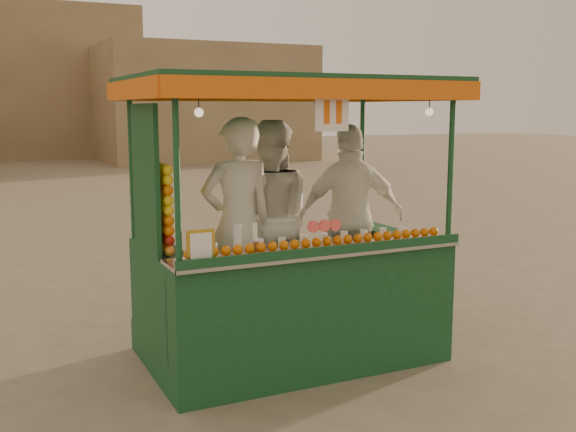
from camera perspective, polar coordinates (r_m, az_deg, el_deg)
name	(u,v)px	position (r m, az deg, el deg)	size (l,w,h in m)	color
ground	(299,347)	(6.70, 0.93, -10.97)	(90.00, 90.00, 0.00)	brown
building_right	(203,104)	(31.22, -7.17, 9.33)	(9.00, 6.00, 5.00)	#947F54
juice_cart	(286,273)	(6.14, -0.17, -4.77)	(2.82, 1.82, 2.56)	#0F391C
vendor_left	(238,224)	(6.17, -4.24, -0.64)	(0.72, 0.48, 1.92)	silver
vendor_middle	(269,218)	(6.59, -1.63, -0.15)	(1.09, 0.96, 1.89)	silver
vendor_right	(351,217)	(6.79, 5.31, -0.08)	(1.16, 0.70, 1.84)	white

